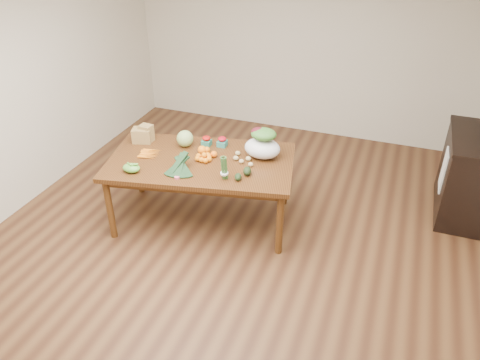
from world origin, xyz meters
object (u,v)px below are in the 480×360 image
(paper_bag, at_px, (142,134))
(kale_bunch, at_px, (179,166))
(dining_table, at_px, (202,190))
(cabinet, at_px, (467,176))
(cabbage, at_px, (185,139))
(salad_bag, at_px, (262,145))
(asparagus_bundle, at_px, (224,168))
(mandarin_cluster, at_px, (204,156))

(paper_bag, height_order, kale_bunch, paper_bag)
(dining_table, bearing_deg, cabinet, 11.42)
(cabbage, distance_m, salad_bag, 0.86)
(cabinet, height_order, kale_bunch, cabinet)
(cabbage, height_order, asparagus_bundle, asparagus_bundle)
(dining_table, bearing_deg, salad_bag, 13.67)
(dining_table, xyz_separation_m, kale_bunch, (-0.08, -0.32, 0.45))
(kale_bunch, bearing_deg, asparagus_bundle, -5.42)
(paper_bag, relative_size, cabbage, 1.50)
(cabbage, relative_size, mandarin_cluster, 1.00)
(cabinet, height_order, cabbage, cabinet)
(asparagus_bundle, bearing_deg, mandarin_cluster, 128.81)
(mandarin_cluster, height_order, asparagus_bundle, asparagus_bundle)
(cabinet, xyz_separation_m, mandarin_cluster, (-2.62, -1.13, 0.33))
(cabinet, relative_size, paper_bag, 3.79)
(dining_table, xyz_separation_m, paper_bag, (-0.77, 0.16, 0.47))
(cabbage, bearing_deg, cabinet, 17.21)
(cabbage, relative_size, asparagus_bundle, 0.72)
(dining_table, bearing_deg, asparagus_bundle, -47.47)
(cabinet, xyz_separation_m, asparagus_bundle, (-2.29, -1.40, 0.40))
(cabinet, relative_size, salad_bag, 2.71)
(asparagus_bundle, bearing_deg, cabinet, 19.80)
(dining_table, distance_m, mandarin_cluster, 0.42)
(salad_bag, bearing_deg, cabinet, 22.49)
(paper_bag, bearing_deg, asparagus_bundle, -20.31)
(cabbage, relative_size, salad_bag, 0.48)
(dining_table, bearing_deg, cabbage, 129.88)
(mandarin_cluster, distance_m, salad_bag, 0.61)
(cabinet, height_order, asparagus_bundle, asparagus_bundle)
(paper_bag, relative_size, asparagus_bundle, 1.08)
(paper_bag, relative_size, salad_bag, 0.71)
(dining_table, distance_m, salad_bag, 0.82)
(cabbage, bearing_deg, paper_bag, -172.07)
(kale_bunch, height_order, asparagus_bundle, asparagus_bundle)
(paper_bag, xyz_separation_m, cabbage, (0.49, 0.07, -0.01))
(cabinet, xyz_separation_m, paper_bag, (-3.43, -0.98, 0.38))
(dining_table, bearing_deg, mandarin_cluster, -2.48)
(cabbage, bearing_deg, kale_bunch, -69.89)
(dining_table, distance_m, cabinet, 2.89)
(dining_table, relative_size, salad_bag, 5.03)
(cabinet, xyz_separation_m, salad_bag, (-2.08, -0.86, 0.43))
(cabinet, bearing_deg, cabbage, -162.79)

